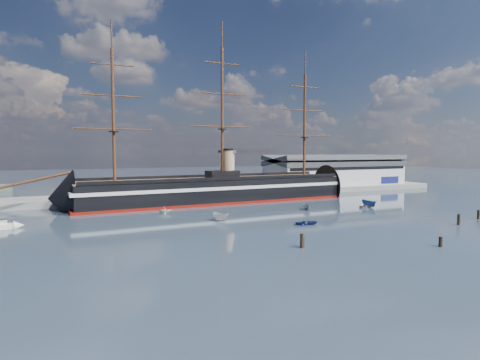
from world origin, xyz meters
name	(u,v)px	position (x,y,z in m)	size (l,w,h in m)	color
ground	(263,209)	(0.00, 40.00, 0.00)	(600.00, 600.00, 0.00)	#27333F
quay	(241,195)	(10.00, 76.00, 0.00)	(180.00, 18.00, 2.00)	slate
warehouse	(335,171)	(58.00, 80.00, 7.98)	(63.00, 21.00, 11.60)	#B7BABC
quay_tower	(227,170)	(3.00, 73.00, 9.75)	(5.00, 5.00, 15.00)	silver
warship	(212,190)	(-8.06, 60.00, 4.04)	(113.18, 19.74, 53.94)	black
motorboat_a	(221,221)	(-18.91, 26.61, 0.00)	(6.28, 2.30, 2.51)	silver
motorboat_b	(307,225)	(-3.06, 13.95, 0.00)	(3.18, 1.27, 1.49)	navy
motorboat_c	(307,210)	(10.34, 33.18, 0.00)	(5.04, 1.85, 2.02)	slate
motorboat_d	(165,214)	(-27.82, 43.75, 0.00)	(5.74, 2.49, 2.10)	silver
motorboat_e	(367,208)	(28.93, 29.37, 0.00)	(2.83, 1.13, 1.32)	beige
motorboat_f	(369,207)	(30.15, 29.65, 0.00)	(6.83, 2.50, 2.73)	#2D4685
piling_near_left	(302,248)	(-16.48, -3.68, 0.00)	(0.64, 0.64, 3.16)	black
piling_near_mid	(440,247)	(5.64, -13.55, 0.00)	(0.64, 0.64, 2.51)	black
piling_near_right	(458,225)	(27.79, -0.90, 0.00)	(0.64, 0.64, 3.19)	black
piling_far_right	(478,219)	(39.60, 2.37, 0.00)	(0.64, 0.64, 2.91)	black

